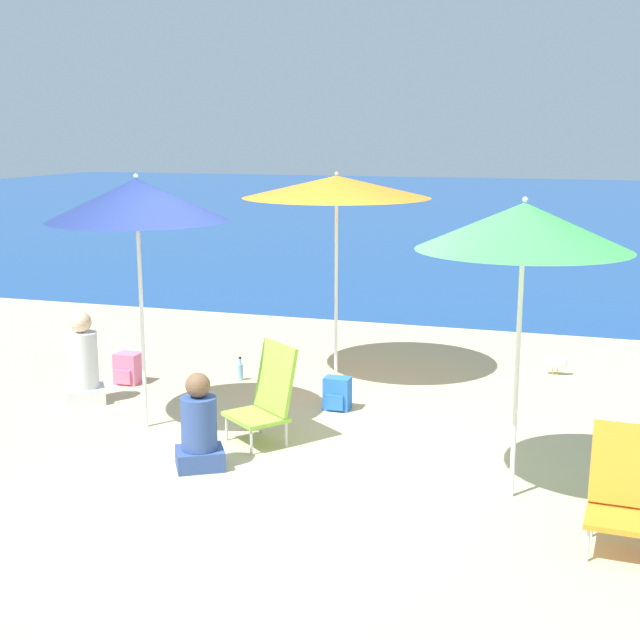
# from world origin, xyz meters

# --- Properties ---
(ground_plane) EXTENTS (60.00, 60.00, 0.00)m
(ground_plane) POSITION_xyz_m (0.00, 0.00, 0.00)
(ground_plane) COLOR #D1BA89
(sea_water) EXTENTS (60.00, 40.00, 0.01)m
(sea_water) POSITION_xyz_m (0.00, 25.40, 0.00)
(sea_water) COLOR #19478C
(sea_water) RESTS_ON ground
(beach_umbrella_orange) EXTENTS (2.01, 2.01, 2.25)m
(beach_umbrella_orange) POSITION_xyz_m (-0.15, 2.50, 2.09)
(beach_umbrella_orange) COLOR white
(beach_umbrella_orange) RESTS_ON ground
(beach_umbrella_green) EXTENTS (1.52, 1.52, 2.22)m
(beach_umbrella_green) POSITION_xyz_m (2.04, -0.23, 2.01)
(beach_umbrella_green) COLOR white
(beach_umbrella_green) RESTS_ON ground
(beach_umbrella_navy) EXTENTS (1.60, 1.60, 2.30)m
(beach_umbrella_navy) POSITION_xyz_m (-1.34, 0.37, 2.08)
(beach_umbrella_navy) COLOR white
(beach_umbrella_navy) RESTS_ON ground
(beach_chair_orange) EXTENTS (0.49, 0.56, 0.79)m
(beach_chair_orange) POSITION_xyz_m (2.82, -0.84, 0.39)
(beach_chair_orange) COLOR silver
(beach_chair_orange) RESTS_ON ground
(beach_chair_lime) EXTENTS (0.70, 0.70, 0.87)m
(beach_chair_lime) POSITION_xyz_m (-0.13, 0.34, 0.43)
(beach_chair_lime) COLOR silver
(beach_chair_lime) RESTS_ON ground
(person_seated_near) EXTENTS (0.51, 0.49, 0.93)m
(person_seated_near) POSITION_xyz_m (-2.28, 0.84, 0.39)
(person_seated_near) COLOR silver
(person_seated_near) RESTS_ON ground
(person_seated_far) EXTENTS (0.49, 0.47, 0.79)m
(person_seated_far) POSITION_xyz_m (-0.42, -0.42, 0.33)
(person_seated_far) COLOR #334C8C
(person_seated_far) RESTS_ON ground
(backpack_pink) EXTENTS (0.26, 0.26, 0.33)m
(backpack_pink) POSITION_xyz_m (-2.22, 1.60, 0.16)
(backpack_pink) COLOR pink
(backpack_pink) RESTS_ON ground
(backpack_blue) EXTENTS (0.25, 0.20, 0.32)m
(backpack_blue) POSITION_xyz_m (0.19, 1.40, 0.16)
(backpack_blue) COLOR blue
(backpack_blue) RESTS_ON ground
(water_bottle) EXTENTS (0.07, 0.07, 0.26)m
(water_bottle) POSITION_xyz_m (-1.11, 2.07, 0.10)
(water_bottle) COLOR #8CCCEA
(water_bottle) RESTS_ON ground
(seagull) EXTENTS (0.27, 0.11, 0.23)m
(seagull) POSITION_xyz_m (2.16, 3.35, 0.14)
(seagull) COLOR gold
(seagull) RESTS_ON ground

